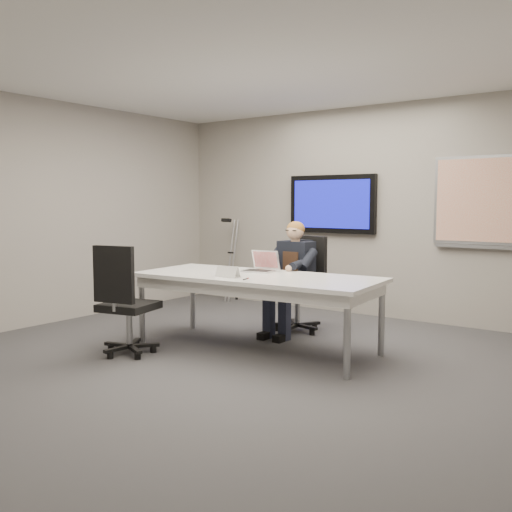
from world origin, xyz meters
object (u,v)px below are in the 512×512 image
Objects in this scene: laptop at (261,266)px; conference_table at (257,284)px; seated_person at (288,290)px; office_chair_near at (126,321)px; office_chair_far at (300,302)px.

conference_table is at bearing -70.32° from laptop.
seated_person is at bearing 92.85° from conference_table.
laptop is at bearing -135.70° from office_chair_near.
office_chair_near reaches higher than laptop.
laptop is (-0.05, -0.46, 0.31)m from seated_person.
office_chair_near is 0.85× the size of seated_person.
conference_table is 1.06m from office_chair_far.
conference_table is at bearing -78.99° from seated_person.
conference_table is at bearing -73.09° from office_chair_far.
conference_table is 0.77m from seated_person.
seated_person is at bearing 76.71° from laptop.
office_chair_far is 0.87m from laptop.
conference_table is 2.35× the size of office_chair_near.
office_chair_far is at bearing -126.49° from office_chair_near.
seated_person is 3.80× the size of laptop.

